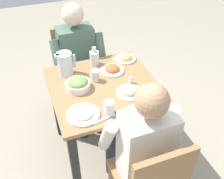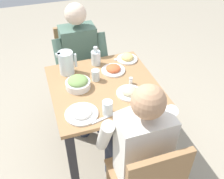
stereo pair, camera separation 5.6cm
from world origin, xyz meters
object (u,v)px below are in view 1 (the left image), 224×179
(salt_shaker, at_px, (130,80))
(diner_far, at_px, (80,63))
(salad_bowl, at_px, (78,84))
(oil_carafe, at_px, (94,59))
(plate_yoghurt, at_px, (83,114))
(water_pitcher, at_px, (65,64))
(plate_rice_curry, at_px, (112,69))
(water_glass_by_pitcher, at_px, (95,76))
(plate_fries, at_px, (125,58))
(chair_far, at_px, (76,65))
(dining_table, at_px, (104,100))
(diner_near, at_px, (139,143))
(plate_beans, at_px, (130,91))
(water_glass_near_right, at_px, (109,108))
(water_glass_center, at_px, (141,104))

(salt_shaker, bearing_deg, diner_far, 115.10)
(salad_bowl, distance_m, oil_carafe, 0.35)
(diner_far, bearing_deg, plate_yoghurt, -102.71)
(water_pitcher, relative_size, plate_rice_curry, 0.97)
(water_glass_by_pitcher, bearing_deg, plate_fries, 30.05)
(chair_far, xyz_separation_m, water_glass_by_pitcher, (0.02, -0.64, 0.29))
(dining_table, height_order, plate_fries, plate_fries)
(plate_fries, bearing_deg, diner_near, -106.71)
(diner_far, bearing_deg, water_glass_by_pitcher, -87.29)
(chair_far, relative_size, diner_near, 0.75)
(plate_beans, bearing_deg, plate_yoghurt, -164.82)
(plate_fries, relative_size, water_glass_near_right, 1.70)
(plate_rice_curry, bearing_deg, dining_table, -128.04)
(diner_far, relative_size, plate_beans, 6.17)
(plate_beans, bearing_deg, diner_far, 107.16)
(plate_rice_curry, distance_m, water_glass_center, 0.50)
(diner_far, distance_m, water_glass_by_pitcher, 0.46)
(diner_near, xyz_separation_m, water_pitcher, (-0.29, 0.79, 0.20))
(water_glass_near_right, xyz_separation_m, salt_shaker, (0.27, 0.26, -0.03))
(salad_bowl, relative_size, plate_rice_curry, 0.96)
(diner_near, height_order, water_glass_by_pitcher, diner_near)
(diner_far, height_order, water_glass_near_right, diner_far)
(plate_rice_curry, xyz_separation_m, water_glass_by_pitcher, (-0.17, -0.07, 0.03))
(dining_table, relative_size, plate_rice_curry, 4.17)
(plate_fries, distance_m, oil_carafe, 0.28)
(water_glass_near_right, bearing_deg, plate_yoghurt, 165.24)
(chair_far, xyz_separation_m, oil_carafe, (0.08, -0.42, 0.30))
(chair_far, bearing_deg, salad_bowl, -100.86)
(plate_fries, distance_m, water_glass_by_pitcher, 0.39)
(dining_table, height_order, plate_yoghurt, plate_yoghurt)
(plate_yoghurt, height_order, oil_carafe, oil_carafe)
(water_glass_center, height_order, salt_shaker, water_glass_center)
(chair_far, xyz_separation_m, plate_yoghurt, (-0.18, -0.99, 0.26))
(plate_beans, xyz_separation_m, water_glass_center, (0.01, -0.18, 0.03))
(salad_bowl, height_order, water_glass_by_pitcher, same)
(water_glass_near_right, bearing_deg, diner_near, -61.11)
(water_glass_center, bearing_deg, oil_carafe, 101.43)
(salad_bowl, bearing_deg, water_pitcher, 100.44)
(diner_far, xyz_separation_m, plate_fries, (0.36, -0.24, 0.12))
(water_glass_near_right, bearing_deg, salad_bowl, 109.96)
(diner_near, distance_m, plate_fries, 0.86)
(plate_fries, xyz_separation_m, water_glass_near_right, (-0.37, -0.59, 0.03))
(salt_shaker, bearing_deg, water_pitcher, 145.53)
(diner_far, distance_m, oil_carafe, 0.28)
(salad_bowl, relative_size, water_glass_by_pitcher, 2.08)
(plate_yoghurt, xyz_separation_m, oil_carafe, (0.26, 0.57, 0.04))
(plate_yoghurt, bearing_deg, plate_fries, 45.47)
(salad_bowl, xyz_separation_m, plate_fries, (0.49, 0.25, -0.02))
(salad_bowl, height_order, plate_beans, salad_bowl)
(plate_yoghurt, distance_m, water_glass_near_right, 0.18)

